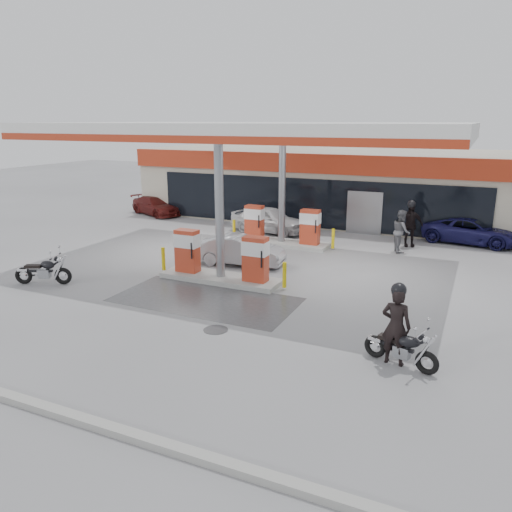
% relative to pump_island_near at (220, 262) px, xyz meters
% --- Properties ---
extents(ground, '(90.00, 90.00, 0.00)m').
position_rel_pump_island_near_xyz_m(ground, '(0.00, -2.00, -0.71)').
color(ground, gray).
rests_on(ground, ground).
extents(wet_patch, '(6.00, 3.00, 0.00)m').
position_rel_pump_island_near_xyz_m(wet_patch, '(0.50, -2.00, -0.71)').
color(wet_patch, '#4C4C4F').
rests_on(wet_patch, ground).
extents(drain_cover, '(0.70, 0.70, 0.01)m').
position_rel_pump_island_near_xyz_m(drain_cover, '(2.00, -4.00, -0.71)').
color(drain_cover, '#38383A').
rests_on(drain_cover, ground).
extents(kerb, '(28.00, 0.25, 0.15)m').
position_rel_pump_island_near_xyz_m(kerb, '(0.00, -9.00, -0.64)').
color(kerb, gray).
rests_on(kerb, ground).
extents(store_building, '(22.00, 8.22, 4.00)m').
position_rel_pump_island_near_xyz_m(store_building, '(0.01, 13.94, 1.30)').
color(store_building, beige).
rests_on(store_building, ground).
extents(canopy, '(16.00, 10.02, 5.51)m').
position_rel_pump_island_near_xyz_m(canopy, '(0.00, 3.00, 4.56)').
color(canopy, silver).
rests_on(canopy, ground).
extents(pump_island_near, '(5.14, 1.30, 1.78)m').
position_rel_pump_island_near_xyz_m(pump_island_near, '(0.00, 0.00, 0.00)').
color(pump_island_near, '#9E9E99').
rests_on(pump_island_near, ground).
extents(pump_island_far, '(5.14, 1.30, 1.78)m').
position_rel_pump_island_near_xyz_m(pump_island_far, '(0.00, 6.00, 0.00)').
color(pump_island_far, '#9E9E99').
rests_on(pump_island_far, ground).
extents(main_motorcycle, '(1.86, 0.90, 0.98)m').
position_rel_pump_island_near_xyz_m(main_motorcycle, '(7.07, -4.01, -0.28)').
color(main_motorcycle, black).
rests_on(main_motorcycle, ground).
extents(biker_main, '(0.74, 0.53, 1.93)m').
position_rel_pump_island_near_xyz_m(biker_main, '(6.88, -3.96, 0.25)').
color(biker_main, black).
rests_on(biker_main, ground).
extents(parked_motorcycle, '(1.94, 1.04, 1.05)m').
position_rel_pump_island_near_xyz_m(parked_motorcycle, '(-5.55, -2.98, -0.24)').
color(parked_motorcycle, black).
rests_on(parked_motorcycle, ground).
extents(sedan_white, '(4.25, 2.18, 1.38)m').
position_rel_pump_island_near_xyz_m(sedan_white, '(-1.61, 8.20, -0.02)').
color(sedan_white, silver).
rests_on(sedan_white, ground).
extents(attendant, '(0.99, 1.11, 1.89)m').
position_rel_pump_island_near_xyz_m(attendant, '(5.31, 7.00, 0.24)').
color(attendant, '#58585D').
rests_on(attendant, ground).
extents(hatchback_silver, '(3.73, 1.68, 1.19)m').
position_rel_pump_island_near_xyz_m(hatchback_silver, '(-0.28, 2.20, -0.12)').
color(hatchback_silver, '#9A9CA2').
rests_on(hatchback_silver, ground).
extents(parked_car_left, '(4.20, 3.00, 1.13)m').
position_rel_pump_island_near_xyz_m(parked_car_left, '(-10.00, 10.00, -0.15)').
color(parked_car_left, '#5A1613').
rests_on(parked_car_left, ground).
extents(parked_car_right, '(4.68, 2.67, 1.23)m').
position_rel_pump_island_near_xyz_m(parked_car_right, '(8.12, 10.00, -0.09)').
color(parked_car_right, '#19174E').
rests_on(parked_car_right, ground).
extents(biker_walking, '(1.28, 0.90, 2.02)m').
position_rel_pump_island_near_xyz_m(biker_walking, '(5.51, 8.20, 0.30)').
color(biker_walking, black).
rests_on(biker_walking, ground).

